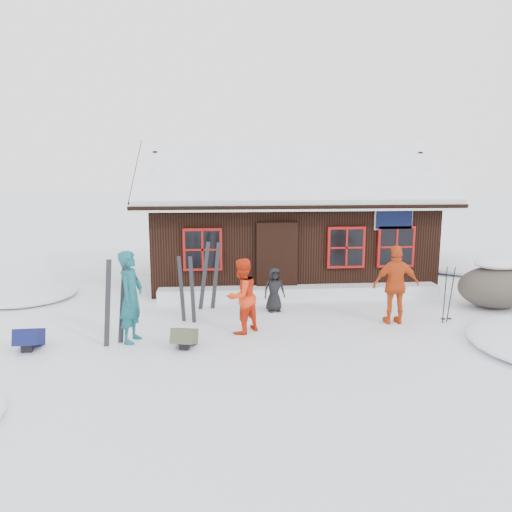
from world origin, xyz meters
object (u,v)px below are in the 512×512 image
(skier_crouched, at_px, (274,290))
(ski_pair_left, at_px, (115,303))
(skier_teal, at_px, (131,297))
(boulder, at_px, (496,285))
(backpack_blue, at_px, (29,341))
(skier_orange_left, at_px, (242,296))
(backpack_olive, at_px, (185,340))
(skier_orange_right, at_px, (396,285))
(ski_poles, at_px, (448,295))

(skier_crouched, distance_m, ski_pair_left, 3.99)
(skier_teal, relative_size, boulder, 0.98)
(ski_pair_left, bearing_deg, boulder, -10.96)
(boulder, distance_m, backpack_blue, 10.91)
(skier_orange_left, xyz_separation_m, backpack_olive, (-1.18, -0.79, -0.66))
(backpack_blue, height_order, backpack_olive, backpack_blue)
(skier_teal, xyz_separation_m, boulder, (8.78, 1.73, -0.37))
(backpack_olive, bearing_deg, skier_teal, 170.67)
(skier_teal, height_order, boulder, skier_teal)
(backpack_olive, bearing_deg, skier_orange_right, 26.39)
(ski_poles, bearing_deg, skier_teal, -174.52)
(boulder, bearing_deg, skier_teal, -168.86)
(ski_poles, bearing_deg, skier_crouched, 162.55)
(skier_teal, distance_m, boulder, 8.95)
(skier_crouched, relative_size, ski_poles, 0.82)
(backpack_blue, xyz_separation_m, backpack_olive, (3.02, -0.16, -0.01))
(skier_orange_left, distance_m, skier_orange_right, 3.52)
(skier_teal, relative_size, backpack_olive, 3.36)
(skier_orange_right, relative_size, backpack_blue, 2.99)
(backpack_blue, relative_size, backpack_olive, 1.07)
(backpack_blue, bearing_deg, ski_pair_left, 2.53)
(skier_orange_left, bearing_deg, ski_pair_left, -31.79)
(skier_orange_left, distance_m, backpack_olive, 1.57)
(skier_orange_right, relative_size, boulder, 0.93)
(skier_teal, distance_m, backpack_blue, 2.11)
(ski_pair_left, height_order, backpack_blue, ski_pair_left)
(boulder, xyz_separation_m, ski_poles, (-1.79, -1.06, 0.06))
(skier_orange_left, height_order, skier_orange_right, skier_orange_right)
(skier_teal, relative_size, ski_poles, 1.41)
(boulder, height_order, ski_pair_left, ski_pair_left)
(skier_crouched, bearing_deg, ski_pair_left, -160.25)
(skier_crouched, bearing_deg, skier_orange_right, -34.81)
(boulder, height_order, ski_poles, ski_poles)
(skier_teal, bearing_deg, skier_orange_right, -68.55)
(boulder, distance_m, ski_pair_left, 9.26)
(skier_crouched, bearing_deg, backpack_olive, -142.25)
(skier_teal, xyz_separation_m, backpack_olive, (1.08, -0.44, -0.79))
(skier_teal, xyz_separation_m, skier_crouched, (3.15, 1.88, -0.39))
(skier_orange_right, distance_m, ski_pair_left, 6.11)
(skier_crouched, bearing_deg, boulder, -11.96)
(skier_crouched, relative_size, backpack_blue, 1.83)
(backpack_blue, bearing_deg, boulder, 7.75)
(boulder, xyz_separation_m, ski_pair_left, (-9.07, -1.85, 0.27))
(skier_crouched, xyz_separation_m, ski_pair_left, (-3.44, -2.00, 0.30))
(skier_teal, height_order, ski_poles, skier_teal)
(ski_poles, bearing_deg, skier_orange_right, 178.96)
(skier_orange_left, relative_size, boulder, 0.84)
(skier_teal, relative_size, skier_orange_right, 1.05)
(skier_teal, xyz_separation_m, skier_orange_left, (2.26, 0.35, -0.13))
(skier_orange_left, bearing_deg, skier_orange_right, 143.34)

